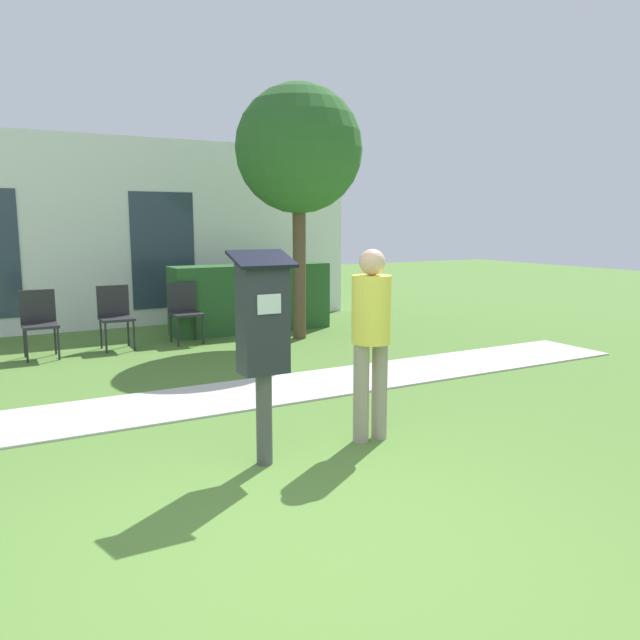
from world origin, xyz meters
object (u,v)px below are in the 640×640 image
(outdoor_chair_left, at_px, (39,318))
(outdoor_chair_right, at_px, (184,307))
(parking_meter, at_px, (263,330))
(outdoor_chair_middle, at_px, (115,312))
(person_standing, at_px, (371,330))

(outdoor_chair_left, height_order, outdoor_chair_right, same)
(outdoor_chair_left, xyz_separation_m, outdoor_chair_right, (2.00, 0.10, 0.00))
(parking_meter, distance_m, outdoor_chair_middle, 5.01)
(person_standing, xyz_separation_m, outdoor_chair_right, (-0.08, 4.91, -0.40))
(parking_meter, xyz_separation_m, outdoor_chair_left, (-1.11, 4.86, -0.49))
(outdoor_chair_left, relative_size, outdoor_chair_right, 1.00)
(person_standing, bearing_deg, outdoor_chair_left, 147.64)
(person_standing, distance_m, outdoor_chair_right, 4.92)
(person_standing, bearing_deg, outdoor_chair_middle, 136.59)
(parking_meter, bearing_deg, person_standing, 3.02)
(outdoor_chair_left, distance_m, outdoor_chair_middle, 1.01)
(person_standing, bearing_deg, parking_meter, -142.73)
(outdoor_chair_left, xyz_separation_m, outdoor_chair_middle, (1.00, 0.12, 0.00))
(person_standing, height_order, outdoor_chair_middle, person_standing)
(parking_meter, bearing_deg, outdoor_chair_right, 79.77)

